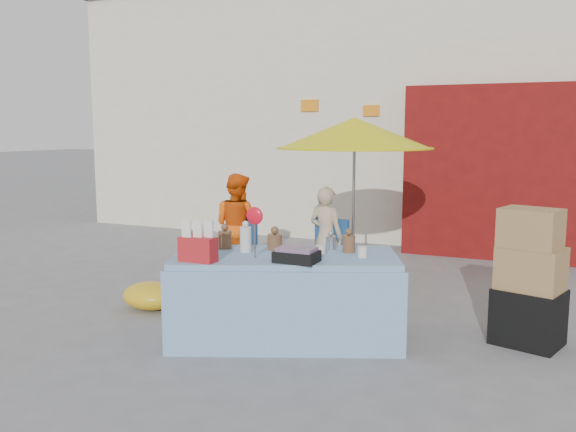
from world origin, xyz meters
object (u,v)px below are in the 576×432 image
at_px(vendor_orange, 237,225).
at_px(umbrella, 355,134).
at_px(chair_left, 233,259).
at_px(vendor_beige, 326,237).
at_px(chair_right, 322,268).
at_px(market_table, 285,296).
at_px(box_stack, 530,283).

height_order(vendor_orange, umbrella, umbrella).
xyz_separation_m(chair_left, vendor_beige, (1.25, 0.13, 0.37)).
distance_m(chair_left, chair_right, 1.25).
bearing_deg(vendor_beige, market_table, 111.57).
distance_m(vendor_beige, box_stack, 2.70).
xyz_separation_m(chair_right, umbrella, (0.30, 0.28, 1.64)).
xyz_separation_m(market_table, box_stack, (2.09, 0.75, 0.16)).
bearing_deg(umbrella, vendor_orange, -174.47).
bearing_deg(vendor_orange, vendor_beige, -167.43).
xyz_separation_m(chair_left, chair_right, (1.25, 0.00, 0.00)).
distance_m(chair_left, umbrella, 2.27).
bearing_deg(box_stack, market_table, -160.24).
xyz_separation_m(market_table, vendor_beige, (-0.31, 1.97, 0.21)).
bearing_deg(market_table, chair_right, 77.22).
distance_m(market_table, vendor_orange, 2.53).
relative_size(chair_left, box_stack, 0.68).
distance_m(chair_left, box_stack, 3.82).
distance_m(chair_left, vendor_orange, 0.45).
relative_size(chair_left, chair_right, 1.00).
bearing_deg(chair_right, market_table, -67.89).
bearing_deg(vendor_orange, box_stack, 174.03).
distance_m(vendor_orange, umbrella, 1.97).
height_order(market_table, vendor_beige, market_table).
height_order(chair_left, box_stack, box_stack).
xyz_separation_m(market_table, chair_right, (-0.31, 1.84, -0.16)).
relative_size(market_table, chair_right, 2.72).
distance_m(market_table, vendor_beige, 2.01).
relative_size(market_table, vendor_orange, 1.68).
distance_m(chair_right, vendor_orange, 1.33).
height_order(chair_right, vendor_beige, vendor_beige).
height_order(market_table, umbrella, umbrella).
bearing_deg(chair_left, chair_right, 12.57).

